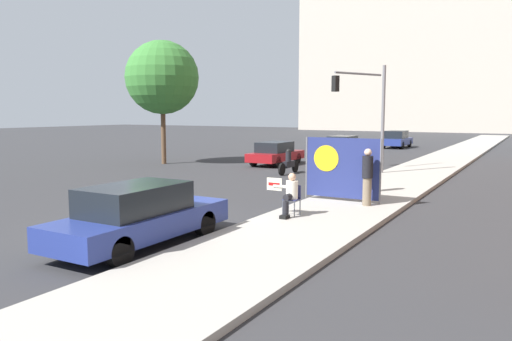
{
  "coord_description": "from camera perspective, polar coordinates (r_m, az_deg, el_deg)",
  "views": [
    {
      "loc": [
        8.91,
        -9.81,
        3.1
      ],
      "look_at": [
        0.42,
        4.93,
        1.09
      ],
      "focal_mm": 35.0,
      "sensor_mm": 36.0,
      "label": 1
    }
  ],
  "objects": [
    {
      "name": "ground_plane",
      "position": [
        13.61,
        -12.05,
        -6.59
      ],
      "size": [
        160.0,
        160.0,
        0.0
      ],
      "primitive_type": "plane",
      "color": "#303033"
    },
    {
      "name": "motorcycle_on_road",
      "position": [
        25.06,
        3.75,
        0.85
      ],
      "size": [
        0.28,
        2.12,
        1.25
      ],
      "color": "black",
      "rests_on": "ground_plane"
    },
    {
      "name": "car_on_road_distant",
      "position": [
        44.83,
        15.78,
        3.46
      ],
      "size": [
        1.77,
        4.34,
        1.48
      ],
      "color": "navy",
      "rests_on": "ground_plane"
    },
    {
      "name": "sidewalk_curb",
      "position": [
        25.55,
        17.76,
        -0.4
      ],
      "size": [
        3.23,
        90.0,
        0.15
      ],
      "primitive_type": "cube",
      "color": "#A8A399",
      "rests_on": "ground_plane"
    },
    {
      "name": "building_backdrop_far",
      "position": [
        86.32,
        23.15,
        14.51
      ],
      "size": [
        52.0,
        12.0,
        31.12
      ],
      "color": "#BCB2A3",
      "rests_on": "ground_plane"
    },
    {
      "name": "street_tree_near_curb",
      "position": [
        30.31,
        -10.67,
        10.39
      ],
      "size": [
        4.31,
        4.31,
        7.26
      ],
      "color": "brown",
      "rests_on": "ground_plane"
    },
    {
      "name": "parked_car_curbside",
      "position": [
        11.87,
        -13.18,
        -5.01
      ],
      "size": [
        1.73,
        4.7,
        1.45
      ],
      "color": "navy",
      "rests_on": "ground_plane"
    },
    {
      "name": "car_on_road_midblock",
      "position": [
        35.83,
        9.91,
        2.8
      ],
      "size": [
        1.76,
        4.3,
        1.41
      ],
      "color": "silver",
      "rests_on": "ground_plane"
    },
    {
      "name": "car_on_road_nearest",
      "position": [
        29.28,
        2.24,
        1.99
      ],
      "size": [
        1.74,
        4.24,
        1.35
      ],
      "color": "maroon",
      "rests_on": "ground_plane"
    },
    {
      "name": "pedestrian_behind",
      "position": [
        18.83,
        12.75,
        0.31
      ],
      "size": [
        0.34,
        0.34,
        1.76
      ],
      "rotation": [
        0.0,
        0.0,
        1.08
      ],
      "color": "#756651",
      "rests_on": "sidewalk_curb"
    },
    {
      "name": "jogger_on_sidewalk",
      "position": [
        16.1,
        12.61,
        -0.67
      ],
      "size": [
        0.34,
        0.34,
        1.81
      ],
      "rotation": [
        0.0,
        0.0,
        3.21
      ],
      "color": "#756651",
      "rests_on": "sidewalk_curb"
    },
    {
      "name": "seated_protester",
      "position": [
        14.18,
        3.89,
        -2.58
      ],
      "size": [
        0.97,
        0.77,
        1.23
      ],
      "rotation": [
        0.0,
        0.0,
        0.2
      ],
      "color": "#474C56",
      "rests_on": "sidewalk_curb"
    },
    {
      "name": "protest_banner",
      "position": [
        16.77,
        9.75,
        0.3
      ],
      "size": [
        2.63,
        0.06,
        2.1
      ],
      "color": "slate",
      "rests_on": "sidewalk_curb"
    },
    {
      "name": "traffic_light_pole",
      "position": [
        25.81,
        12.12,
        7.88
      ],
      "size": [
        3.26,
        3.03,
        5.16
      ],
      "color": "slate",
      "rests_on": "sidewalk_curb"
    }
  ]
}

